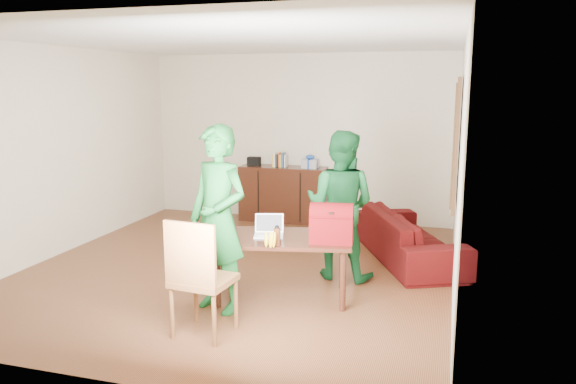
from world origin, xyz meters
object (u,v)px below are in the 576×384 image
(laptop, at_px, (269,232))
(red_bag, at_px, (332,227))
(bottle, at_px, (277,235))
(sofa, at_px, (409,236))
(person_near, at_px, (218,219))
(person_far, at_px, (340,205))
(table, at_px, (283,244))
(chair, at_px, (203,301))

(laptop, distance_m, red_bag, 0.68)
(bottle, distance_m, sofa, 2.36)
(person_near, xyz_separation_m, person_far, (0.95, 1.29, -0.07))
(laptop, height_order, bottle, laptop)
(laptop, relative_size, bottle, 1.78)
(laptop, xyz_separation_m, bottle, (0.18, -0.28, 0.05))
(laptop, relative_size, red_bag, 0.81)
(bottle, xyz_separation_m, sofa, (1.13, 2.02, -0.45))
(table, xyz_separation_m, sofa, (1.17, 1.71, -0.28))
(red_bag, bearing_deg, person_near, -165.61)
(bottle, bearing_deg, chair, -121.29)
(person_far, bearing_deg, table, 69.47)
(bottle, bearing_deg, laptop, 122.75)
(person_far, height_order, sofa, person_far)
(bottle, xyz_separation_m, red_bag, (0.49, 0.25, 0.06))
(table, xyz_separation_m, chair, (-0.42, -1.06, -0.27))
(person_near, xyz_separation_m, bottle, (0.55, 0.16, -0.16))
(laptop, xyz_separation_m, sofa, (1.31, 1.74, -0.40))
(person_near, bearing_deg, red_bag, 41.12)
(person_far, relative_size, bottle, 8.82)
(bottle, relative_size, sofa, 0.09)
(red_bag, bearing_deg, table, 165.97)
(chair, height_order, laptop, chair)
(table, height_order, chair, chair)
(table, height_order, bottle, bottle)
(person_near, bearing_deg, laptop, 69.79)
(person_near, relative_size, sofa, 0.88)
(chair, height_order, bottle, chair)
(person_near, height_order, person_far, person_near)
(table, height_order, person_near, person_near)
(chair, relative_size, red_bag, 2.54)
(bottle, bearing_deg, sofa, 60.79)
(person_far, distance_m, red_bag, 0.88)
(laptop, height_order, sofa, laptop)
(laptop, bearing_deg, sofa, 37.90)
(bottle, relative_size, red_bag, 0.46)
(sofa, bearing_deg, red_bag, 135.77)
(person_near, height_order, sofa, person_near)
(person_near, relative_size, bottle, 9.52)
(table, bearing_deg, red_bag, -18.36)
(bottle, height_order, red_bag, red_bag)
(table, distance_m, chair, 1.17)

